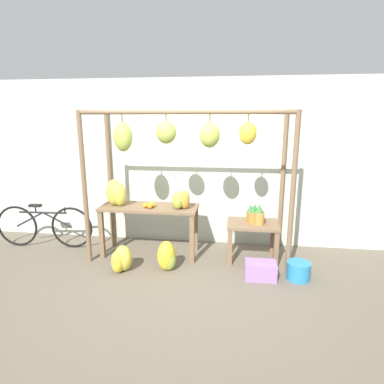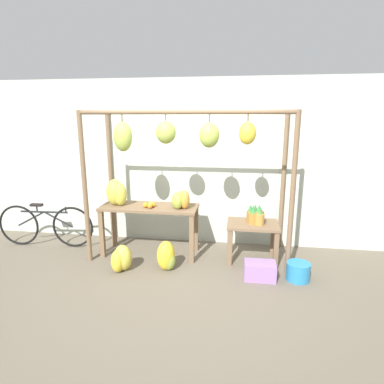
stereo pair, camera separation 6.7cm
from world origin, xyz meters
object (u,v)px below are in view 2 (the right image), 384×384
(banana_pile_ground_right, at_px, (167,257))
(fruit_crate_white, at_px, (260,271))
(parked_bicycle, at_px, (45,225))
(banana_pile_on_table, at_px, (117,193))
(blue_bucket, at_px, (298,271))
(pineapple_cluster, at_px, (256,216))
(papaya_pile, at_px, (180,200))
(orange_pile, at_px, (151,205))
(banana_pile_ground_left, at_px, (121,259))

(banana_pile_ground_right, relative_size, fruit_crate_white, 1.04)
(parked_bicycle, bearing_deg, banana_pile_on_table, -2.96)
(blue_bucket, relative_size, parked_bicycle, 0.19)
(banana_pile_ground_right, relative_size, parked_bicycle, 0.26)
(pineapple_cluster, bearing_deg, papaya_pile, -177.35)
(banana_pile_on_table, xyz_separation_m, papaya_pile, (1.03, -0.03, -0.07))
(pineapple_cluster, relative_size, banana_pile_ground_right, 0.68)
(orange_pile, distance_m, pineapple_cluster, 1.63)
(pineapple_cluster, xyz_separation_m, blue_bucket, (0.57, -0.55, -0.59))
(banana_pile_on_table, xyz_separation_m, orange_pile, (0.56, -0.05, -0.16))
(banana_pile_on_table, height_order, pineapple_cluster, banana_pile_on_table)
(banana_pile_ground_left, bearing_deg, parked_bicycle, 156.43)
(orange_pile, xyz_separation_m, blue_bucket, (2.19, -0.49, -0.72))
(papaya_pile, bearing_deg, orange_pile, -178.59)
(pineapple_cluster, distance_m, banana_pile_ground_left, 2.09)
(blue_bucket, relative_size, papaya_pile, 0.96)
(fruit_crate_white, relative_size, parked_bicycle, 0.25)
(orange_pile, distance_m, papaya_pile, 0.48)
(parked_bicycle, height_order, papaya_pile, papaya_pile)
(banana_pile_on_table, bearing_deg, orange_pile, -4.61)
(banana_pile_ground_right, relative_size, blue_bucket, 1.38)
(papaya_pile, bearing_deg, parked_bicycle, 177.51)
(banana_pile_ground_left, height_order, parked_bicycle, parked_bicycle)
(banana_pile_ground_left, distance_m, papaya_pile, 1.23)
(pineapple_cluster, xyz_separation_m, banana_pile_ground_right, (-1.27, -0.52, -0.52))
(orange_pile, bearing_deg, papaya_pile, 1.41)
(banana_pile_on_table, height_order, banana_pile_ground_right, banana_pile_on_table)
(banana_pile_ground_right, height_order, blue_bucket, banana_pile_ground_right)
(banana_pile_ground_left, bearing_deg, blue_bucket, 2.16)
(fruit_crate_white, bearing_deg, parked_bicycle, 169.63)
(banana_pile_ground_right, height_order, fruit_crate_white, banana_pile_ground_right)
(pineapple_cluster, bearing_deg, fruit_crate_white, -85.02)
(fruit_crate_white, relative_size, papaya_pile, 1.28)
(papaya_pile, bearing_deg, banana_pile_on_table, 178.12)
(parked_bicycle, bearing_deg, pineapple_cluster, -0.81)
(banana_pile_ground_left, distance_m, blue_bucket, 2.48)
(orange_pile, height_order, pineapple_cluster, orange_pile)
(banana_pile_ground_right, distance_m, parked_bicycle, 2.32)
(orange_pile, relative_size, banana_pile_ground_left, 0.49)
(banana_pile_on_table, xyz_separation_m, banana_pile_ground_right, (0.91, -0.50, -0.80))
(pineapple_cluster, height_order, banana_pile_ground_left, pineapple_cluster)
(banana_pile_on_table, height_order, parked_bicycle, banana_pile_on_table)
(blue_bucket, distance_m, papaya_pile, 1.96)
(banana_pile_ground_right, bearing_deg, papaya_pile, 75.30)
(orange_pile, bearing_deg, banana_pile_ground_right, -52.82)
(banana_pile_on_table, relative_size, blue_bucket, 1.38)
(pineapple_cluster, height_order, papaya_pile, papaya_pile)
(pineapple_cluster, height_order, banana_pile_ground_right, pineapple_cluster)
(blue_bucket, bearing_deg, banana_pile_on_table, 168.98)
(banana_pile_on_table, relative_size, papaya_pile, 1.32)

